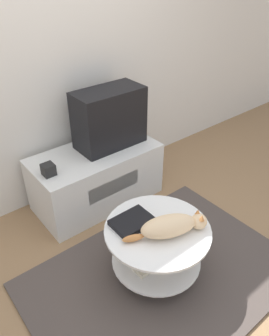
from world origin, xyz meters
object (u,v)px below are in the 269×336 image
(cat, at_px, (172,226))
(speaker, at_px, (48,170))
(dvd_box, at_px, (132,222))
(tv, at_px, (109,118))

(cat, bearing_deg, speaker, 131.94)
(dvd_box, bearing_deg, cat, -58.24)
(dvd_box, bearing_deg, tv, 63.03)
(speaker, relative_size, cat, 0.17)
(tv, height_order, dvd_box, tv)
(speaker, distance_m, cat, 1.05)
(dvd_box, relative_size, cat, 0.50)
(dvd_box, bearing_deg, speaker, 105.58)
(tv, relative_size, dvd_box, 2.21)
(tv, relative_size, cat, 1.10)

